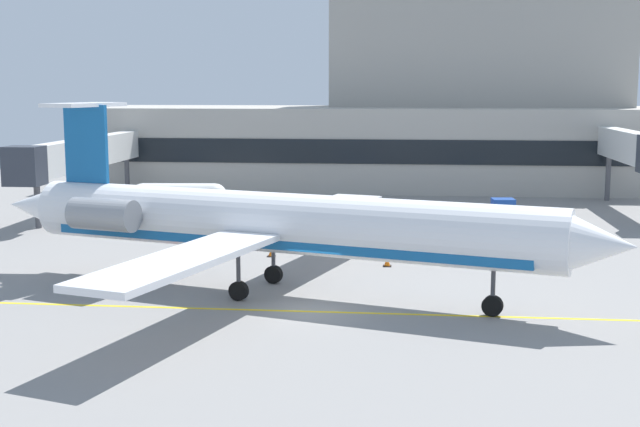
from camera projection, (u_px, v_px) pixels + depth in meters
The scene contains 12 objects.
ground at pixel (311, 311), 36.95m from camera, with size 120.00×120.00×0.11m.
terminal_building at pixel (436, 108), 82.75m from camera, with size 64.13×15.99×21.40m.
jet_bridge_west at pixel (633, 149), 64.53m from camera, with size 2.40×16.46×6.46m.
jet_bridge_east at pixel (80, 155), 65.71m from camera, with size 2.40×23.05×5.85m.
regional_jet at pixel (271, 223), 39.53m from camera, with size 31.51×26.08×8.97m.
baggage_tug at pixel (494, 211), 60.74m from camera, with size 4.07×2.13×1.75m.
pushback_tractor at pixel (319, 219), 55.93m from camera, with size 2.75×3.66×2.22m.
belt_loader at pixel (98, 203), 64.32m from camera, with size 3.54×3.44×1.96m.
fuel_tank at pixel (179, 195), 66.22m from camera, with size 7.62×2.39×2.22m.
safety_cone_alpha at pixel (387, 262), 45.95m from camera, with size 0.47×0.47×0.55m.
safety_cone_bravo at pixel (271, 252), 48.59m from camera, with size 0.47×0.47×0.55m.
safety_cone_charlie at pixel (152, 274), 43.05m from camera, with size 0.47×0.47×0.55m.
Camera 1 is at (4.11, -35.64, 9.79)m, focal length 46.91 mm.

